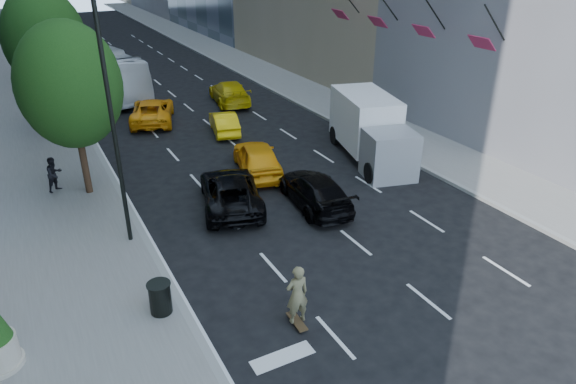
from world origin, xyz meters
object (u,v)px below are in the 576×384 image
skateboarder (297,298)px  city_bus (94,71)px  trash_can (160,298)px  black_sedan_lincoln (231,191)px  box_truck (371,129)px  black_sedan_mercedes (315,190)px

skateboarder → city_bus: 29.57m
city_bus → trash_can: (-2.74, -27.28, -1.10)m
black_sedan_lincoln → city_bus: 21.66m
skateboarder → box_truck: size_ratio=0.27×
black_sedan_lincoln → city_bus: size_ratio=0.41×
skateboarder → black_sedan_lincoln: (1.20, 8.00, -0.24)m
black_sedan_mercedes → box_truck: size_ratio=0.68×
skateboarder → black_sedan_lincoln: size_ratio=0.37×
black_sedan_lincoln → box_truck: 8.66m
city_bus → box_truck: 22.42m
skateboarder → city_bus: city_bus is taller
black_sedan_lincoln → city_bus: city_bus is taller
black_sedan_mercedes → box_truck: bearing=-141.2°
black_sedan_lincoln → trash_can: (-4.62, -5.72, -0.07)m
skateboarder → black_sedan_mercedes: size_ratio=0.40×
black_sedan_lincoln → box_truck: box_truck is taller
black_sedan_mercedes → city_bus: 23.74m
black_sedan_mercedes → trash_can: size_ratio=4.90×
trash_can → box_truck: bearing=29.4°
black_sedan_lincoln → city_bus: bearing=-68.9°
box_truck → trash_can: 15.05m
skateboarder → trash_can: (-3.42, 2.28, -0.31)m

